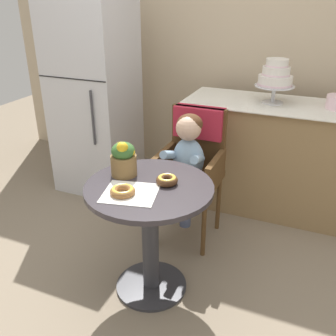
{
  "coord_description": "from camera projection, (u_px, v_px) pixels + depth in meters",
  "views": [
    {
      "loc": [
        0.82,
        -1.66,
        1.7
      ],
      "look_at": [
        0.05,
        0.15,
        0.77
      ],
      "focal_mm": 40.58,
      "sensor_mm": 36.0,
      "label": 1
    }
  ],
  "objects": [
    {
      "name": "ground_plane",
      "position": [
        151.0,
        286.0,
        2.4
      ],
      "size": [
        8.0,
        8.0,
        0.0
      ],
      "primitive_type": "plane",
      "color": "gray"
    },
    {
      "name": "back_wall",
      "position": [
        237.0,
        33.0,
        3.36
      ],
      "size": [
        4.8,
        0.1,
        2.7
      ],
      "primitive_type": "cube",
      "color": "#C1AD8E",
      "rests_on": "ground"
    },
    {
      "name": "cafe_table",
      "position": [
        150.0,
        218.0,
        2.18
      ],
      "size": [
        0.72,
        0.72,
        0.72
      ],
      "color": "#332D33",
      "rests_on": "ground"
    },
    {
      "name": "wicker_chair",
      "position": [
        194.0,
        153.0,
        2.7
      ],
      "size": [
        0.42,
        0.45,
        0.95
      ],
      "rotation": [
        0.0,
        0.0,
        0.02
      ],
      "color": "brown",
      "rests_on": "ground"
    },
    {
      "name": "seated_child",
      "position": [
        187.0,
        156.0,
        2.56
      ],
      "size": [
        0.27,
        0.32,
        0.73
      ],
      "color": "#8CADCC",
      "rests_on": "ground"
    },
    {
      "name": "paper_napkin",
      "position": [
        130.0,
        193.0,
        2.01
      ],
      "size": [
        0.33,
        0.31,
        0.0
      ],
      "primitive_type": "cube",
      "rotation": [
        0.0,
        0.0,
        0.22
      ],
      "color": "white",
      "rests_on": "cafe_table"
    },
    {
      "name": "donut_front",
      "position": [
        167.0,
        180.0,
        2.1
      ],
      "size": [
        0.12,
        0.12,
        0.05
      ],
      "color": "#4C2D19",
      "rests_on": "cafe_table"
    },
    {
      "name": "donut_mid",
      "position": [
        123.0,
        191.0,
        1.99
      ],
      "size": [
        0.13,
        0.13,
        0.04
      ],
      "color": "#936033",
      "rests_on": "cafe_table"
    },
    {
      "name": "flower_vase",
      "position": [
        123.0,
        158.0,
        2.17
      ],
      "size": [
        0.15,
        0.15,
        0.22
      ],
      "color": "brown",
      "rests_on": "cafe_table"
    },
    {
      "name": "display_counter",
      "position": [
        279.0,
        158.0,
        3.09
      ],
      "size": [
        1.56,
        0.62,
        0.9
      ],
      "color": "#93754C",
      "rests_on": "ground"
    },
    {
      "name": "tiered_cake_stand",
      "position": [
        276.0,
        77.0,
        2.85
      ],
      "size": [
        0.3,
        0.3,
        0.34
      ],
      "color": "silver",
      "rests_on": "display_counter"
    },
    {
      "name": "refrigerator",
      "position": [
        95.0,
        96.0,
        3.32
      ],
      "size": [
        0.64,
        0.63,
        1.7
      ],
      "color": "silver",
      "rests_on": "ground"
    }
  ]
}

